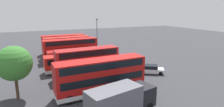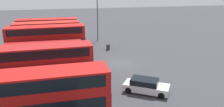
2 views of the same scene
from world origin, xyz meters
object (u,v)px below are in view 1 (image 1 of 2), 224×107
object	(u,v)px
bus_double_decker_third	(87,61)
bus_double_decker_sixth	(71,49)
bus_single_deck_second	(95,72)
bus_double_decker_seventh	(67,46)
bus_double_decker_near_end	(101,75)
box_truck_blue	(121,100)
bus_single_deck_fourth	(79,61)
waste_bin_yellow	(109,52)
bus_double_decker_far_end	(64,44)
lamp_post_tall	(97,32)
bus_single_deck_fifth	(74,56)
car_hatchback_silver	(150,69)

from	to	relation	value
bus_double_decker_third	bus_double_decker_sixth	world-z (taller)	same
bus_single_deck_second	bus_double_decker_seventh	distance (m)	17.78
bus_double_decker_near_end	box_truck_blue	size ratio (longest dim) A/B	1.49
bus_single_deck_fourth	waste_bin_yellow	xyz separation A→B (m)	(8.75, -9.72, -1.15)
bus_double_decker_third	waste_bin_yellow	world-z (taller)	bus_double_decker_third
bus_double_decker_near_end	waste_bin_yellow	bearing A→B (deg)	-26.36
bus_double_decker_far_end	lamp_post_tall	bearing A→B (deg)	-87.58
bus_single_deck_second	lamp_post_tall	size ratio (longest dim) A/B	1.23
bus_single_deck_second	bus_double_decker_seventh	bearing A→B (deg)	1.25
bus_single_deck_fifth	bus_double_decker_third	bearing A→B (deg)	-176.91
lamp_post_tall	waste_bin_yellow	distance (m)	7.61
box_truck_blue	car_hatchback_silver	xyz separation A→B (m)	(9.66, -10.57, -1.01)
bus_double_decker_seventh	bus_single_deck_fourth	bearing A→B (deg)	179.28
bus_single_deck_fifth	box_truck_blue	world-z (taller)	box_truck_blue
bus_double_decker_seventh	lamp_post_tall	xyz separation A→B (m)	(4.04, -8.85, 2.37)
bus_single_deck_second	bus_single_deck_fifth	bearing A→B (deg)	2.56
bus_single_deck_fourth	box_truck_blue	bearing A→B (deg)	179.50
bus_single_deck_fifth	bus_double_decker_seventh	bearing A→B (deg)	-0.70
bus_single_deck_fifth	box_truck_blue	size ratio (longest dim) A/B	1.29
box_truck_blue	lamp_post_tall	bearing A→B (deg)	-16.14
box_truck_blue	bus_single_deck_fifth	bearing A→B (deg)	-0.55
bus_double_decker_seventh	waste_bin_yellow	bearing A→B (deg)	-102.75
bus_double_decker_near_end	car_hatchback_silver	xyz separation A→B (m)	(3.91, -10.42, -1.75)
bus_double_decker_sixth	box_truck_blue	xyz separation A→B (m)	(-24.07, 0.35, -0.74)
bus_single_deck_second	box_truck_blue	bearing A→B (deg)	176.09
car_hatchback_silver	lamp_post_tall	world-z (taller)	lamp_post_tall
bus_double_decker_near_end	bus_double_decker_third	bearing A→B (deg)	-3.54
bus_double_decker_near_end	bus_double_decker_seventh	distance (m)	21.77
bus_single_deck_fifth	bus_double_decker_seventh	distance (m)	7.21
bus_single_deck_fourth	bus_double_decker_far_end	size ratio (longest dim) A/B	1.16
bus_single_deck_second	waste_bin_yellow	world-z (taller)	bus_single_deck_second
box_truck_blue	lamp_post_tall	xyz separation A→B (m)	(31.55, -9.13, 3.11)
lamp_post_tall	box_truck_blue	bearing A→B (deg)	163.86
bus_single_deck_second	bus_double_decker_seventh	size ratio (longest dim) A/B	0.98
bus_double_decker_third	bus_single_deck_fourth	world-z (taller)	bus_double_decker_third
bus_double_decker_sixth	bus_double_decker_third	bearing A→B (deg)	-178.73
waste_bin_yellow	car_hatchback_silver	bearing A→B (deg)	-177.41
bus_single_deck_second	bus_double_decker_third	size ratio (longest dim) A/B	1.00
bus_double_decker_far_end	bus_single_deck_fifth	bearing A→B (deg)	-179.99
bus_double_decker_third	bus_double_decker_far_end	world-z (taller)	same
bus_double_decker_near_end	car_hatchback_silver	world-z (taller)	bus_double_decker_near_end
bus_single_deck_fifth	car_hatchback_silver	distance (m)	14.92
bus_single_deck_fifth	bus_double_decker_seventh	world-z (taller)	bus_double_decker_seventh
bus_single_deck_fifth	lamp_post_tall	world-z (taller)	lamp_post_tall
bus_single_deck_second	bus_single_deck_fourth	distance (m)	6.86
bus_double_decker_near_end	lamp_post_tall	size ratio (longest dim) A/B	1.42
bus_double_decker_near_end	bus_single_deck_second	distance (m)	4.13
bus_double_decker_third	bus_double_decker_far_end	size ratio (longest dim) A/B	1.00
bus_single_deck_fourth	bus_double_decker_third	bearing A→B (deg)	-172.99
bus_single_deck_second	car_hatchback_silver	size ratio (longest dim) A/B	2.16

